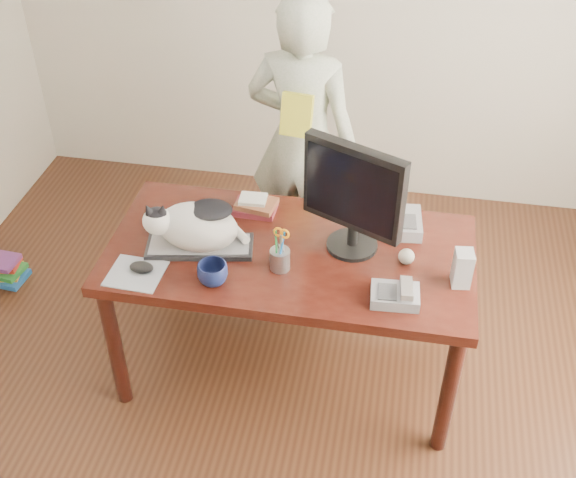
# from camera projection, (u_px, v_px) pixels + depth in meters

# --- Properties ---
(room) EXTENTS (4.50, 4.50, 4.50)m
(room) POSITION_uv_depth(u_px,v_px,m) (257.00, 222.00, 2.32)
(room) COLOR black
(room) RESTS_ON ground
(desk) EXTENTS (1.60, 0.80, 0.75)m
(desk) POSITION_uv_depth(u_px,v_px,m) (293.00, 264.00, 3.30)
(desk) COLOR black
(desk) RESTS_ON ground
(keyboard) EXTENTS (0.49, 0.25, 0.03)m
(keyboard) POSITION_uv_depth(u_px,v_px,m) (200.00, 246.00, 3.15)
(keyboard) COLOR black
(keyboard) RESTS_ON desk
(cat) EXTENTS (0.45, 0.29, 0.26)m
(cat) POSITION_uv_depth(u_px,v_px,m) (194.00, 225.00, 3.07)
(cat) COLOR white
(cat) RESTS_ON keyboard
(monitor) EXTENTS (0.44, 0.30, 0.52)m
(monitor) POSITION_uv_depth(u_px,v_px,m) (353.00, 194.00, 2.98)
(monitor) COLOR black
(monitor) RESTS_ON desk
(pen_cup) EXTENTS (0.10, 0.10, 0.22)m
(pen_cup) POSITION_uv_depth(u_px,v_px,m) (280.00, 257.00, 3.02)
(pen_cup) COLOR gray
(pen_cup) RESTS_ON desk
(mousepad) EXTENTS (0.23, 0.22, 0.01)m
(mousepad) POSITION_uv_depth(u_px,v_px,m) (136.00, 274.00, 3.02)
(mousepad) COLOR #A8ADB4
(mousepad) RESTS_ON desk
(mouse) EXTENTS (0.11, 0.07, 0.04)m
(mouse) POSITION_uv_depth(u_px,v_px,m) (141.00, 267.00, 3.02)
(mouse) COLOR black
(mouse) RESTS_ON mousepad
(coffee_mug) EXTENTS (0.17, 0.17, 0.10)m
(coffee_mug) POSITION_uv_depth(u_px,v_px,m) (213.00, 274.00, 2.95)
(coffee_mug) COLOR #0E1438
(coffee_mug) RESTS_ON desk
(phone) EXTENTS (0.20, 0.17, 0.09)m
(phone) POSITION_uv_depth(u_px,v_px,m) (396.00, 295.00, 2.88)
(phone) COLOR slate
(phone) RESTS_ON desk
(speaker) EXTENTS (0.08, 0.09, 0.16)m
(speaker) POSITION_uv_depth(u_px,v_px,m) (462.00, 268.00, 2.93)
(speaker) COLOR gray
(speaker) RESTS_ON desk
(baseball) EXTENTS (0.07, 0.07, 0.07)m
(baseball) POSITION_uv_depth(u_px,v_px,m) (406.00, 256.00, 3.06)
(baseball) COLOR beige
(baseball) RESTS_ON desk
(book_stack) EXTENTS (0.21, 0.16, 0.07)m
(book_stack) POSITION_uv_depth(u_px,v_px,m) (255.00, 205.00, 3.36)
(book_stack) COLOR #51151C
(book_stack) RESTS_ON desk
(calculator) EXTENTS (0.18, 0.23, 0.07)m
(calculator) POSITION_uv_depth(u_px,v_px,m) (403.00, 223.00, 3.25)
(calculator) COLOR slate
(calculator) RESTS_ON desk
(person) EXTENTS (0.64, 0.46, 1.61)m
(person) POSITION_uv_depth(u_px,v_px,m) (302.00, 141.00, 3.77)
(person) COLOR white
(person) RESTS_ON ground
(held_book) EXTENTS (0.16, 0.11, 0.21)m
(held_book) POSITION_uv_depth(u_px,v_px,m) (297.00, 115.00, 3.48)
(held_book) COLOR gold
(held_book) RESTS_ON person
(book_pile_b) EXTENTS (0.26, 0.20, 0.15)m
(book_pile_b) POSITION_uv_depth(u_px,v_px,m) (3.00, 269.00, 4.09)
(book_pile_b) COLOR #1A549F
(book_pile_b) RESTS_ON ground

